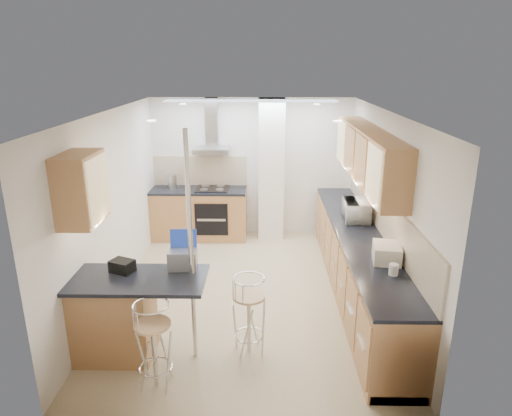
{
  "coord_description": "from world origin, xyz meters",
  "views": [
    {
      "loc": [
        0.21,
        -5.74,
        3.1
      ],
      "look_at": [
        0.11,
        0.2,
        1.18
      ],
      "focal_mm": 32.0,
      "sensor_mm": 36.0,
      "label": 1
    }
  ],
  "objects_px": {
    "microwave": "(357,211)",
    "bar_stool_near": "(154,345)",
    "laptop": "(183,259)",
    "bar_stool_end": "(249,315)",
    "bread_bin": "(387,253)"
  },
  "relations": [
    {
      "from": "microwave",
      "to": "bar_stool_near",
      "type": "relative_size",
      "value": 0.57
    },
    {
      "from": "laptop",
      "to": "bar_stool_near",
      "type": "bearing_deg",
      "value": -106.29
    },
    {
      "from": "laptop",
      "to": "microwave",
      "type": "bearing_deg",
      "value": 34.79
    },
    {
      "from": "bar_stool_end",
      "to": "bar_stool_near",
      "type": "bearing_deg",
      "value": 176.87
    },
    {
      "from": "bar_stool_end",
      "to": "bread_bin",
      "type": "xyz_separation_m",
      "value": [
        1.56,
        0.43,
        0.56
      ]
    },
    {
      "from": "laptop",
      "to": "bar_stool_near",
      "type": "distance_m",
      "value": 0.96
    },
    {
      "from": "bar_stool_near",
      "to": "bar_stool_end",
      "type": "distance_m",
      "value": 1.08
    },
    {
      "from": "laptop",
      "to": "bread_bin",
      "type": "xyz_separation_m",
      "value": [
        2.29,
        0.27,
        -0.03
      ]
    },
    {
      "from": "microwave",
      "to": "bar_stool_near",
      "type": "xyz_separation_m",
      "value": [
        -2.4,
        -2.41,
        -0.6
      ]
    },
    {
      "from": "microwave",
      "to": "laptop",
      "type": "height_order",
      "value": "microwave"
    },
    {
      "from": "microwave",
      "to": "bar_stool_end",
      "type": "relative_size",
      "value": 0.57
    },
    {
      "from": "bar_stool_end",
      "to": "bread_bin",
      "type": "relative_size",
      "value": 2.42
    },
    {
      "from": "laptop",
      "to": "bar_stool_near",
      "type": "relative_size",
      "value": 0.33
    },
    {
      "from": "bread_bin",
      "to": "microwave",
      "type": "bearing_deg",
      "value": 101.74
    },
    {
      "from": "microwave",
      "to": "bar_stool_end",
      "type": "bearing_deg",
      "value": 142.81
    }
  ]
}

